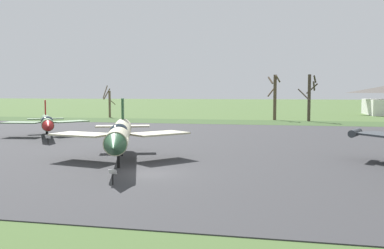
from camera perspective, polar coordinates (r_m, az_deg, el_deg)
ground_plane at (r=28.60m, az=-6.03°, el=-6.56°), size 600.00×600.00×0.00m
asphalt_apron at (r=44.41m, az=0.68°, el=-2.63°), size 85.30×55.09×0.05m
grass_verge_strip at (r=77.42m, az=5.67°, el=0.32°), size 145.30×12.00×0.06m
jet_fighter_front_left at (r=53.55m, az=-18.61°, el=0.34°), size 9.56×12.06×4.35m
info_placard_front_left at (r=46.65m, az=-18.46°, el=-1.78°), size 0.54×0.26×1.01m
jet_fighter_front_right at (r=33.12m, az=-9.51°, el=-1.23°), size 10.58×15.62×4.82m
info_placard_front_right at (r=25.38m, az=-10.41°, el=-6.65°), size 0.47×0.22×0.96m
bare_tree_far_left at (r=93.73m, az=-10.87°, el=2.94°), size 2.32×2.33×6.83m
bare_tree_left_of_center at (r=84.69m, az=10.83°, el=3.79°), size 2.54×2.90×8.70m
bare_tree_center at (r=81.50m, az=15.24°, el=3.68°), size 3.65×3.66×8.57m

